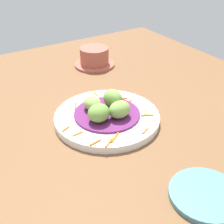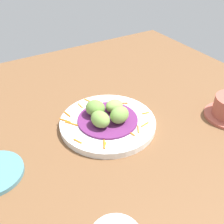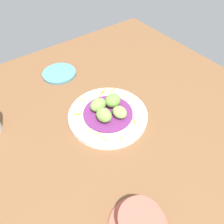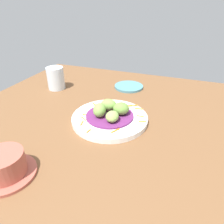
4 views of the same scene
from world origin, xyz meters
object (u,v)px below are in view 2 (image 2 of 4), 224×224
object	(u,v)px
main_plate	(107,122)
guac_scoop_right	(95,108)
guac_scoop_center	(113,106)
guac_scoop_back	(100,119)
guac_scoop_left	(119,115)

from	to	relation	value
main_plate	guac_scoop_right	size ratio (longest dim) A/B	4.74
main_plate	guac_scoop_right	world-z (taller)	guac_scoop_right
guac_scoop_center	main_plate	bearing A→B (deg)	-58.79
guac_scoop_back	guac_scoop_center	bearing A→B (deg)	121.21
guac_scoop_center	guac_scoop_back	bearing A→B (deg)	-58.79
guac_scoop_right	guac_scoop_center	bearing A→B (deg)	76.21
main_plate	guac_scoop_back	distance (cm)	5.02
main_plate	guac_scoop_back	size ratio (longest dim) A/B	4.64
guac_scoop_left	guac_scoop_center	size ratio (longest dim) A/B	1.07
main_plate	guac_scoop_left	distance (cm)	5.20
main_plate	guac_scoop_right	bearing A→B (deg)	-148.79
main_plate	guac_scoop_right	xyz separation A→B (cm)	(-3.09, -1.87, 3.54)
guac_scoop_center	guac_scoop_back	distance (cm)	7.24
main_plate	guac_scoop_center	size ratio (longest dim) A/B	5.20
guac_scoop_left	guac_scoop_back	size ratio (longest dim) A/B	0.95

